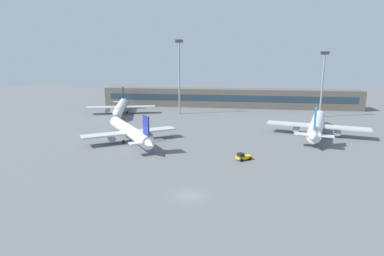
# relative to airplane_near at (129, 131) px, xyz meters

# --- Properties ---
(ground_plane) EXTENTS (400.00, 400.00, 0.00)m
(ground_plane) POSITION_rel_airplane_near_xyz_m (23.48, 5.92, -2.85)
(ground_plane) COLOR slate
(terminal_building) EXTENTS (123.89, 12.13, 9.00)m
(terminal_building) POSITION_rel_airplane_near_xyz_m (23.48, 74.02, 1.65)
(terminal_building) COLOR #5B564C
(terminal_building) RESTS_ON ground_plane
(airplane_near) EXTENTS (25.81, 31.79, 9.35)m
(airplane_near) POSITION_rel_airplane_near_xyz_m (0.00, 0.00, 0.00)
(airplane_near) COLOR white
(airplane_near) RESTS_ON ground_plane
(airplane_mid) EXTENTS (29.56, 41.66, 10.45)m
(airplane_mid) POSITION_rel_airplane_near_xyz_m (53.96, 16.84, 0.34)
(airplane_mid) COLOR silver
(airplane_mid) RESTS_ON ground_plane
(airplane_far) EXTENTS (28.86, 40.49, 10.28)m
(airplane_far) POSITION_rel_airplane_near_xyz_m (-20.06, 43.55, 0.28)
(airplane_far) COLOR silver
(airplane_far) RESTS_ON ground_plane
(baggage_tug_yellow) EXTENTS (3.76, 3.39, 1.75)m
(baggage_tug_yellow) POSITION_rel_airplane_near_xyz_m (31.94, -13.07, -2.05)
(baggage_tug_yellow) COLOR #F2B20C
(baggage_tug_yellow) RESTS_ON ground_plane
(floodlight_tower_west) EXTENTS (3.20, 0.80, 30.86)m
(floodlight_tower_west) POSITION_rel_airplane_near_xyz_m (4.50, 48.34, 14.67)
(floodlight_tower_west) COLOR gray
(floodlight_tower_west) RESTS_ON ground_plane
(floodlight_tower_east) EXTENTS (3.20, 0.80, 25.90)m
(floodlight_tower_east) POSITION_rel_airplane_near_xyz_m (62.20, 50.34, 12.12)
(floodlight_tower_east) COLOR gray
(floodlight_tower_east) RESTS_ON ground_plane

